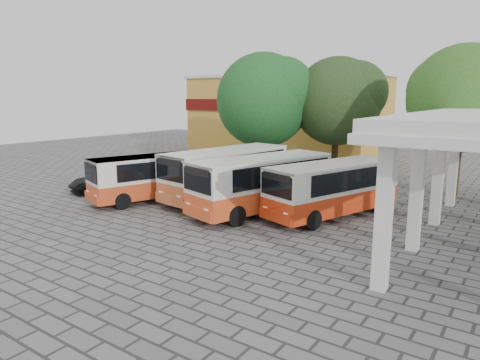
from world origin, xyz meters
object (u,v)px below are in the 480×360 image
Objects in this scene: bus_far_left at (154,174)px; bus_centre_left at (226,171)px; bus_centre_right at (262,181)px; parked_car at (106,181)px; bus_far_right at (333,186)px.

bus_centre_left is (3.43, 2.52, 0.20)m from bus_far_left.
bus_centre_right is (3.27, -1.29, -0.03)m from bus_centre_left.
bus_centre_left is 8.33m from parked_car.
bus_far_left is 0.91× the size of bus_centre_right.
bus_far_right is at bearing 9.83° from bus_centre_left.
bus_far_right is (3.38, 1.38, -0.11)m from bus_centre_right.
bus_far_left is at bearing -134.65° from bus_centre_left.
bus_centre_left is 1.06× the size of bus_far_right.
parked_car is at bearing -150.83° from bus_far_right.
bus_far_right is at bearing 38.01° from bus_centre_right.
bus_far_left is 0.96× the size of bus_far_right.
bus_centre_left reaches higher than bus_far_right.
bus_centre_right is at bearing 29.33° from bus_far_left.
bus_centre_right is at bearing 25.30° from parked_car.
bus_centre_right is at bearing -138.81° from bus_far_right.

